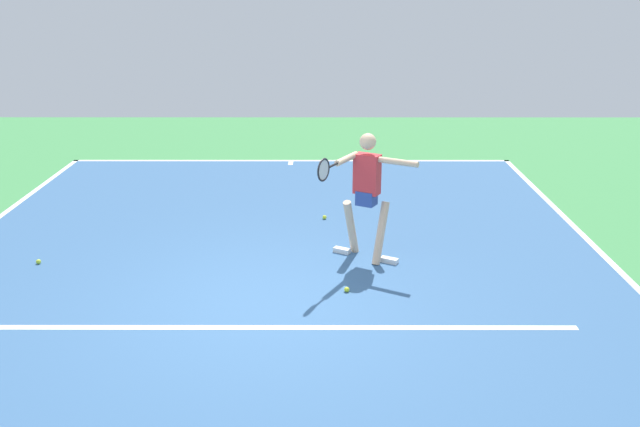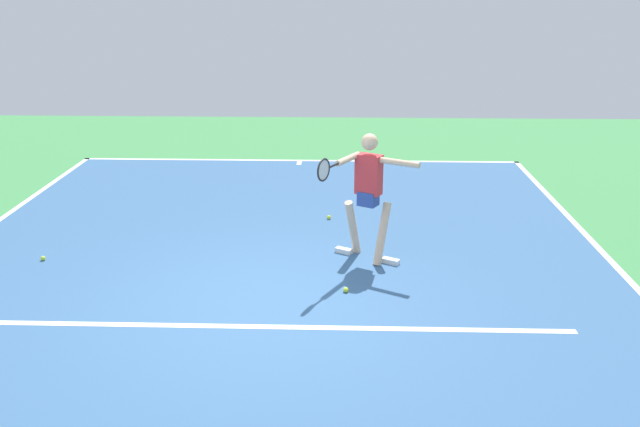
{
  "view_description": "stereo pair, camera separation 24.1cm",
  "coord_description": "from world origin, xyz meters",
  "px_view_note": "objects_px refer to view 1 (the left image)",
  "views": [
    {
      "loc": [
        -0.64,
        7.23,
        3.66
      ],
      "look_at": [
        -0.63,
        -0.72,
        0.9
      ],
      "focal_mm": 37.85,
      "sensor_mm": 36.0,
      "label": 1
    },
    {
      "loc": [
        -0.88,
        7.23,
        3.66
      ],
      "look_at": [
        -0.63,
        -0.72,
        0.9
      ],
      "focal_mm": 37.85,
      "sensor_mm": 36.0,
      "label": 2
    }
  ],
  "objects_px": {
    "tennis_player": "(366,189)",
    "tennis_ball_near_service_line": "(325,217)",
    "tennis_ball_far_corner": "(347,290)",
    "tennis_ball_centre_court": "(38,262)"
  },
  "relations": [
    {
      "from": "tennis_ball_near_service_line",
      "to": "tennis_ball_far_corner",
      "type": "relative_size",
      "value": 1.0
    },
    {
      "from": "tennis_ball_far_corner",
      "to": "tennis_ball_near_service_line",
      "type": "bearing_deg",
      "value": -84.42
    },
    {
      "from": "tennis_ball_near_service_line",
      "to": "tennis_ball_far_corner",
      "type": "height_order",
      "value": "same"
    },
    {
      "from": "tennis_ball_near_service_line",
      "to": "tennis_ball_centre_court",
      "type": "distance_m",
      "value": 4.31
    },
    {
      "from": "tennis_ball_far_corner",
      "to": "tennis_ball_centre_court",
      "type": "relative_size",
      "value": 1.0
    },
    {
      "from": "tennis_ball_near_service_line",
      "to": "tennis_ball_centre_court",
      "type": "relative_size",
      "value": 1.0
    },
    {
      "from": "tennis_ball_far_corner",
      "to": "tennis_player",
      "type": "bearing_deg",
      "value": -104.99
    },
    {
      "from": "tennis_ball_far_corner",
      "to": "tennis_ball_centre_court",
      "type": "xyz_separation_m",
      "value": [
        4.17,
        -0.87,
        0.0
      ]
    },
    {
      "from": "tennis_ball_near_service_line",
      "to": "tennis_ball_far_corner",
      "type": "distance_m",
      "value": 2.7
    },
    {
      "from": "tennis_player",
      "to": "tennis_ball_near_service_line",
      "type": "distance_m",
      "value": 1.98
    }
  ]
}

